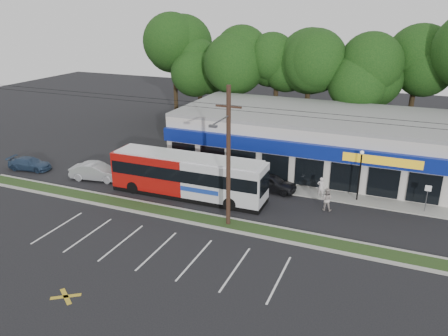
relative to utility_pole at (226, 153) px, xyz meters
The scene contains 16 objects.
ground 6.18m from the utility_pole, 161.89° to the right, with size 120.00×120.00×0.00m, color black.
grass_strip 6.06m from the utility_pole, behind, with size 40.00×1.60×0.12m, color #243214.
curb_south 6.10m from the utility_pole, 164.67° to the right, with size 40.00×0.25×0.14m, color #9E9E93.
curb_north 6.12m from the utility_pole, 161.93° to the left, with size 40.00×0.25×0.14m, color #9E9E93.
sidewalk 9.93m from the utility_pole, 74.97° to the left, with size 32.00×2.20×0.10m, color #9E9E93.
strip_mall 15.47m from the utility_pole, 79.90° to the left, with size 25.00×12.55×5.30m.
utility_pole is the anchor object (origin of this frame).
lamp_post 11.67m from the utility_pole, 43.95° to the left, with size 0.30×0.30×4.25m.
sign_post 15.71m from the utility_pole, 30.15° to the left, with size 0.45×0.10×2.23m.
tree_line 25.28m from the utility_pole, 87.33° to the left, with size 46.76×6.76×11.83m.
metrobus 6.96m from the utility_pole, 143.25° to the left, with size 13.03×2.92×3.49m.
car_dark 8.70m from the utility_pole, 80.84° to the left, with size 1.74×4.33×1.47m, color black.
car_silver 15.22m from the utility_pole, 165.57° to the left, with size 1.64×4.71×1.55m, color #9EA1A5.
car_blue 22.37m from the utility_pole, behind, with size 1.69×4.15×1.21m, color navy.
pedestrian_a 10.31m from the utility_pole, 54.99° to the left, with size 0.62×0.41×1.71m, color silver.
pedestrian_b 9.25m from the utility_pole, 40.18° to the left, with size 0.88×0.69×1.82m, color beige.
Camera 1 is at (13.43, -24.85, 14.69)m, focal length 35.00 mm.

